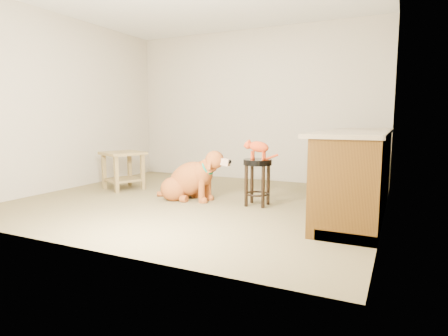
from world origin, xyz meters
The scene contains 8 objects.
floor centered at (0.00, 0.00, 0.00)m, with size 4.50×4.00×0.01m, color brown.
room_shell centered at (0.00, 0.00, 1.68)m, with size 4.54×4.04×2.62m.
cabinet_run centered at (1.94, 0.30, 0.44)m, with size 0.70×2.56×0.94m.
padded_stool centered at (0.80, 0.10, 0.41)m, with size 0.35×0.35×0.58m.
wood_stool centered at (1.85, 1.55, 0.43)m, with size 0.54×0.54×0.82m.
side_table centered at (-1.43, 0.24, 0.38)m, with size 0.73×0.73×0.58m.
golden_retriever centered at (-0.12, 0.02, 0.27)m, with size 1.13×0.56×0.72m.
tabby_kitten centered at (0.79, 0.10, 0.73)m, with size 0.43×0.17×0.27m.
Camera 1 is at (2.39, -4.19, 1.07)m, focal length 30.00 mm.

